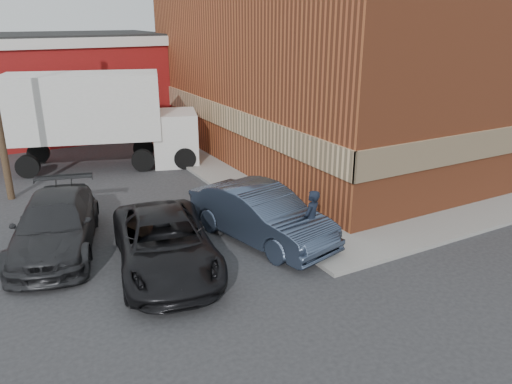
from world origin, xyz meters
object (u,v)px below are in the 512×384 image
suv_a (165,243)px  warehouse (17,86)px  brick_building (351,55)px  suv_b (55,225)px  man (311,220)px  sedan (261,215)px  box_truck (104,114)px

suv_a → warehouse: bearing=106.1°
brick_building → suv_b: (-15.11, -5.41, -3.90)m
brick_building → suv_b: size_ratio=3.37×
brick_building → man: bearing=-133.2°
brick_building → warehouse: 18.30m
suv_a → man: bearing=-5.4°
sedan → suv_b: bearing=143.4°
sedan → suv_b: sedan is taller
brick_building → man: size_ratio=10.07×
man → suv_a: 4.17m
box_truck → brick_building: bearing=5.4°
brick_building → suv_b: 16.52m
sedan → box_truck: 10.68m
man → sedan: bearing=-89.6°
suv_a → suv_b: size_ratio=1.00×
brick_building → warehouse: bearing=142.8°
sedan → suv_a: size_ratio=0.95×
warehouse → brick_building: bearing=-37.2°
warehouse → suv_b: size_ratio=3.01×
suv_a → brick_building: bearing=43.2°
warehouse → box_truck: bearing=-71.8°
sedan → suv_b: 6.07m
suv_b → box_truck: size_ratio=0.61×
warehouse → suv_a: 19.28m
brick_building → suv_a: (-12.70, -8.08, -3.93)m
man → suv_a: man is taller
brick_building → warehouse: size_ratio=1.12×
suv_a → suv_b: 3.60m
man → suv_b: man is taller
suv_b → box_truck: 8.82m
sedan → suv_a: 3.20m
man → box_truck: 12.27m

